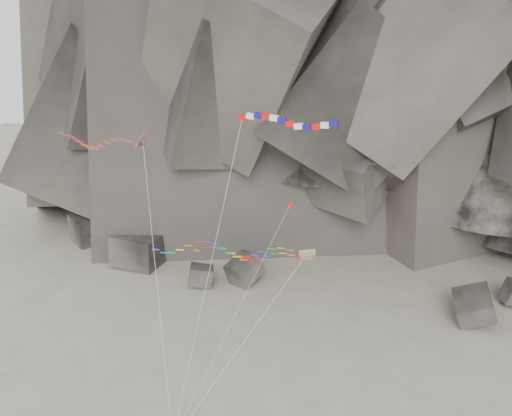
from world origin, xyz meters
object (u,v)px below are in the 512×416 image
(banner_kite, at_px, (285,125))
(parafoil_kite, at_px, (224,250))
(pennant_kite, at_px, (256,273))
(delta_kite, at_px, (96,140))

(banner_kite, xyz_separation_m, parafoil_kite, (-6.13, 2.42, -12.34))
(parafoil_kite, relative_size, pennant_kite, 0.82)
(delta_kite, xyz_separation_m, banner_kite, (20.01, -4.94, 3.53))
(delta_kite, distance_m, banner_kite, 20.91)
(pennant_kite, bearing_deg, parafoil_kite, 142.63)
(banner_kite, bearing_deg, parafoil_kite, 163.61)
(delta_kite, bearing_deg, pennant_kite, 2.65)
(delta_kite, height_order, parafoil_kite, delta_kite)
(delta_kite, height_order, pennant_kite, delta_kite)
(delta_kite, bearing_deg, banner_kite, 0.32)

